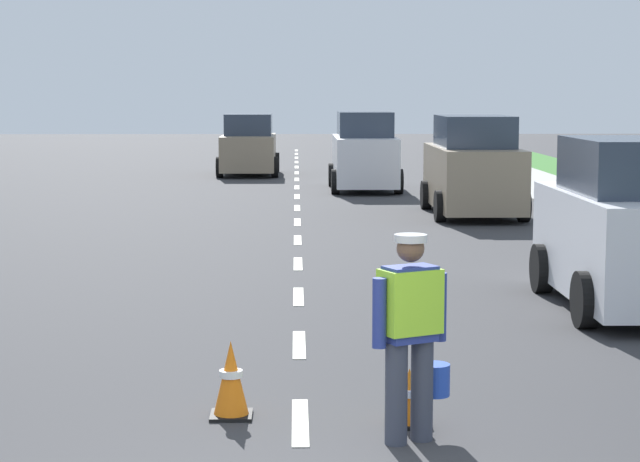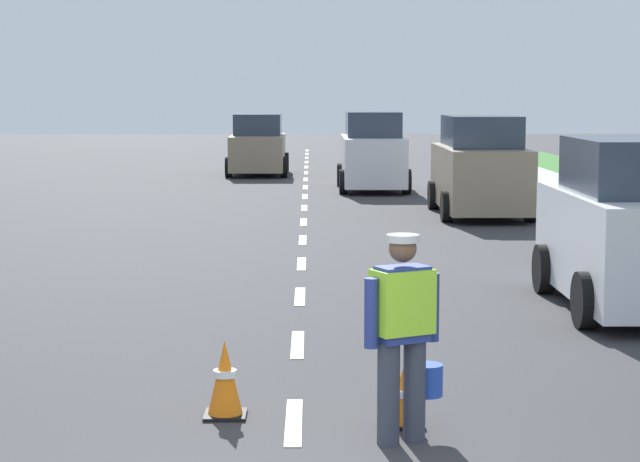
% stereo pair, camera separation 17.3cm
% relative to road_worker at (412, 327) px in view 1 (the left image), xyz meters
% --- Properties ---
extents(ground_plane, '(96.00, 96.00, 0.00)m').
position_rel_road_worker_xyz_m(ground_plane, '(-0.88, 18.84, -0.93)').
color(ground_plane, '#333335').
extents(lane_center_line, '(0.14, 46.40, 0.01)m').
position_rel_road_worker_xyz_m(lane_center_line, '(-0.88, 23.04, -0.93)').
color(lane_center_line, silver).
rests_on(lane_center_line, ground).
extents(road_worker, '(0.66, 0.58, 1.67)m').
position_rel_road_worker_xyz_m(road_worker, '(0.00, 0.00, 0.00)').
color(road_worker, '#383D4C').
rests_on(road_worker, ground).
extents(traffic_cone_near, '(0.36, 0.36, 0.48)m').
position_rel_road_worker_xyz_m(traffic_cone_near, '(0.03, 0.45, -0.69)').
color(traffic_cone_near, black).
rests_on(traffic_cone_near, ground).
extents(traffic_cone_far, '(0.36, 0.36, 0.67)m').
position_rel_road_worker_xyz_m(traffic_cone_far, '(-1.47, 0.72, -0.60)').
color(traffic_cone_far, black).
rests_on(traffic_cone_far, ground).
extents(car_parked_curbside, '(1.90, 3.92, 2.19)m').
position_rel_road_worker_xyz_m(car_parked_curbside, '(3.34, 5.59, 0.09)').
color(car_parked_curbside, silver).
rests_on(car_parked_curbside, ground).
extents(car_parked_far, '(2.01, 4.37, 2.24)m').
position_rel_road_worker_xyz_m(car_parked_far, '(3.07, 16.91, 0.11)').
color(car_parked_far, gray).
rests_on(car_parked_far, ground).
extents(car_oncoming_third, '(2.01, 3.94, 2.03)m').
position_rel_road_worker_xyz_m(car_oncoming_third, '(-2.48, 29.71, 0.01)').
color(car_oncoming_third, gray).
rests_on(car_oncoming_third, ground).
extents(car_outgoing_far, '(1.94, 4.18, 2.21)m').
position_rel_road_worker_xyz_m(car_outgoing_far, '(1.02, 23.62, 0.10)').
color(car_outgoing_far, silver).
rests_on(car_outgoing_far, ground).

